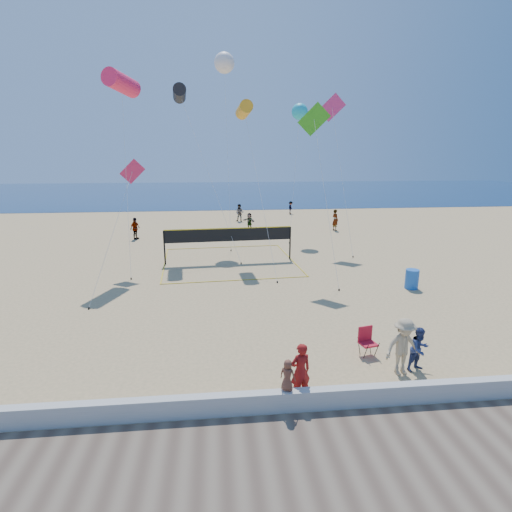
{
  "coord_description": "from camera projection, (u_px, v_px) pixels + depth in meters",
  "views": [
    {
      "loc": [
        -2.31,
        -12.45,
        6.87
      ],
      "look_at": [
        -0.82,
        2.0,
        3.13
      ],
      "focal_mm": 28.0,
      "sensor_mm": 36.0,
      "label": 1
    }
  ],
  "objects": [
    {
      "name": "kite_5",
      "position": [
        333.0,
        113.0,
        28.59
      ],
      "size": [
        1.98,
        4.46,
        11.06
      ],
      "rotation": [
        0.0,
        0.0,
        0.03
      ],
      "color": "#BF2C6F",
      "rests_on": "ground"
    },
    {
      "name": "kite_3",
      "position": [
        130.0,
        178.0,
        23.07
      ],
      "size": [
        1.84,
        7.04,
        6.58
      ],
      "rotation": [
        0.0,
        0.0,
        0.23
      ],
      "color": "#CE2452",
      "rests_on": "ground"
    },
    {
      "name": "camp_chair",
      "position": [
        367.0,
        339.0,
        13.93
      ],
      "size": [
        0.64,
        0.76,
        1.12
      ],
      "rotation": [
        0.0,
        0.0,
        0.22
      ],
      "color": "#B41428",
      "rests_on": "ground"
    },
    {
      "name": "kite_0",
      "position": [
        122.0,
        83.0,
        23.0
      ],
      "size": [
        1.89,
        4.86,
        11.49
      ],
      "rotation": [
        0.0,
        0.0,
        -0.37
      ],
      "color": "#FF2354",
      "rests_on": "ground"
    },
    {
      "name": "far_person_4",
      "position": [
        291.0,
        208.0,
        46.54
      ],
      "size": [
        0.88,
        1.08,
        1.46
      ],
      "primitive_type": "imported",
      "rotation": [
        0.0,
        0.0,
        1.14
      ],
      "color": "gray",
      "rests_on": "ground"
    },
    {
      "name": "volleyball_net",
      "position": [
        229.0,
        239.0,
        25.74
      ],
      "size": [
        8.87,
        8.73,
        2.24
      ],
      "rotation": [
        0.0,
        0.0,
        0.06
      ],
      "color": "black",
      "rests_on": "ground"
    },
    {
      "name": "boardwalk",
      "position": [
        323.0,
        463.0,
        9.11
      ],
      "size": [
        32.0,
        3.6,
        0.03
      ],
      "primitive_type": "cube",
      "color": "brown",
      "rests_on": "ground"
    },
    {
      "name": "kite_2",
      "position": [
        244.0,
        110.0,
        25.58
      ],
      "size": [
        1.82,
        7.62,
        10.13
      ],
      "rotation": [
        0.0,
        0.0,
        0.1
      ],
      "color": "orange",
      "rests_on": "ground"
    },
    {
      "name": "ocean",
      "position": [
        227.0,
        192.0,
        73.65
      ],
      "size": [
        140.0,
        50.0,
        0.03
      ],
      "primitive_type": "cube",
      "color": "navy",
      "rests_on": "ground"
    },
    {
      "name": "bystander_b",
      "position": [
        403.0,
        347.0,
        12.6
      ],
      "size": [
        1.3,
        0.86,
        1.88
      ],
      "primitive_type": "imported",
      "rotation": [
        0.0,
        0.0,
        0.14
      ],
      "color": "tan",
      "rests_on": "ground"
    },
    {
      "name": "kite_4",
      "position": [
        315.0,
        127.0,
        21.44
      ],
      "size": [
        1.72,
        3.58,
        9.53
      ],
      "rotation": [
        0.0,
        0.0,
        -0.13
      ],
      "color": "#329A1B",
      "rests_on": "ground"
    },
    {
      "name": "far_person_3",
      "position": [
        240.0,
        213.0,
        41.28
      ],
      "size": [
        1.06,
        0.95,
        1.8
      ],
      "primitive_type": "imported",
      "rotation": [
        0.0,
        0.0,
        -0.37
      ],
      "color": "gray",
      "rests_on": "ground"
    },
    {
      "name": "far_person_1",
      "position": [
        249.0,
        221.0,
        36.88
      ],
      "size": [
        1.32,
        1.37,
        1.55
      ],
      "primitive_type": "imported",
      "rotation": [
        0.0,
        0.0,
        -0.82
      ],
      "color": "gray",
      "rests_on": "ground"
    },
    {
      "name": "ground",
      "position": [
        285.0,
        356.0,
        13.93
      ],
      "size": [
        120.0,
        120.0,
        0.0
      ],
      "primitive_type": "plane",
      "color": "tan",
      "rests_on": "ground"
    },
    {
      "name": "bystander_a",
      "position": [
        419.0,
        349.0,
        12.88
      ],
      "size": [
        0.86,
        0.77,
        1.47
      ],
      "primitive_type": "imported",
      "rotation": [
        0.0,
        0.0,
        0.34
      ],
      "color": "navy",
      "rests_on": "ground"
    },
    {
      "name": "far_person_0",
      "position": [
        135.0,
        228.0,
        32.7
      ],
      "size": [
        0.9,
        1.13,
        1.79
      ],
      "primitive_type": "imported",
      "rotation": [
        0.0,
        0.0,
        1.06
      ],
      "color": "gray",
      "rests_on": "ground"
    },
    {
      "name": "far_person_2",
      "position": [
        335.0,
        220.0,
        36.5
      ],
      "size": [
        0.7,
        0.83,
        1.92
      ],
      "primitive_type": "imported",
      "rotation": [
        0.0,
        0.0,
        1.97
      ],
      "color": "gray",
      "rests_on": "ground"
    },
    {
      "name": "trash_barrel",
      "position": [
        412.0,
        279.0,
        20.82
      ],
      "size": [
        0.82,
        0.82,
        1.02
      ],
      "primitive_type": "cylinder",
      "rotation": [
        0.0,
        0.0,
        -0.24
      ],
      "color": "blue",
      "rests_on": "ground"
    },
    {
      "name": "seawall",
      "position": [
        304.0,
        400.0,
        10.97
      ],
      "size": [
        32.0,
        0.3,
        0.6
      ],
      "primitive_type": "cube",
      "color": "beige",
      "rests_on": "ground"
    },
    {
      "name": "kite_7",
      "position": [
        300.0,
        112.0,
        32.0
      ],
      "size": [
        1.94,
        3.9,
        10.77
      ],
      "rotation": [
        0.0,
        0.0,
        -0.06
      ],
      "color": "#1BB2C9",
      "rests_on": "ground"
    },
    {
      "name": "kite_6",
      "position": [
        224.0,
        63.0,
        29.71
      ],
      "size": [
        1.55,
        5.09,
        14.17
      ],
      "rotation": [
        0.0,
        0.0,
        -0.03
      ],
      "color": "white",
      "rests_on": "ground"
    },
    {
      "name": "woman",
      "position": [
        300.0,
        371.0,
        11.36
      ],
      "size": [
        0.71,
        0.55,
        1.71
      ],
      "primitive_type": "imported",
      "rotation": [
        0.0,
        0.0,
        3.4
      ],
      "color": "maroon",
      "rests_on": "ground"
    },
    {
      "name": "kite_1",
      "position": [
        180.0,
        94.0,
        26.64
      ],
      "size": [
        4.3,
        5.39,
        11.32
      ],
      "rotation": [
        0.0,
        0.0,
        0.09
      ],
      "color": "black",
      "rests_on": "ground"
    },
    {
      "name": "toddler",
      "position": [
        288.0,
        375.0,
        10.79
      ],
      "size": [
        0.52,
        0.47,
        0.9
      ],
      "primitive_type": "imported",
      "rotation": [
        0.0,
        0.0,
        2.6
      ],
      "color": "brown",
      "rests_on": "seawall"
    }
  ]
}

